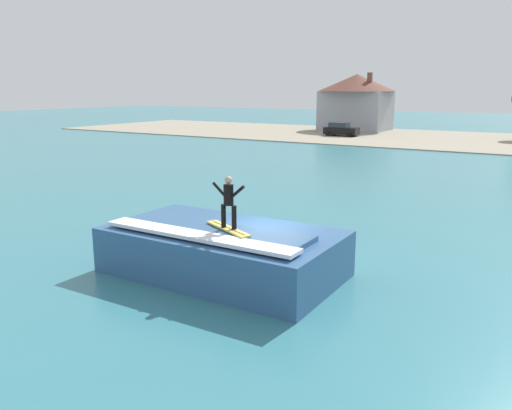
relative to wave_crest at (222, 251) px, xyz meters
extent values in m
plane|color=teal|center=(1.01, 1.46, -0.83)|extent=(260.00, 260.00, 0.00)
cube|color=#305988|center=(0.00, 0.04, -0.05)|extent=(7.82, 4.36, 1.57)
cube|color=#305988|center=(0.00, -0.51, 0.82)|extent=(6.65, 1.96, 0.17)
cube|color=white|center=(0.00, -1.38, 0.87)|extent=(7.04, 0.78, 0.12)
cube|color=#EAD159|center=(0.55, -0.45, 0.96)|extent=(2.19, 1.31, 0.06)
cube|color=black|center=(0.55, -0.45, 0.99)|extent=(1.88, 0.93, 0.01)
cylinder|color=black|center=(0.40, -0.47, 1.37)|extent=(0.16, 0.16, 0.76)
cylinder|color=black|center=(0.80, -0.47, 1.37)|extent=(0.16, 0.16, 0.76)
cylinder|color=black|center=(0.60, -0.47, 2.08)|extent=(0.32, 0.32, 0.66)
sphere|color=tan|center=(0.60, -0.47, 2.56)|extent=(0.24, 0.24, 0.24)
cylinder|color=black|center=(0.23, -0.47, 2.24)|extent=(0.48, 0.10, 0.43)
cylinder|color=black|center=(0.97, -0.47, 2.24)|extent=(0.48, 0.10, 0.43)
cube|color=gray|center=(1.01, 53.18, -0.78)|extent=(120.00, 26.15, 0.11)
cube|color=black|center=(-16.08, 50.41, -0.06)|extent=(4.47, 1.85, 0.90)
cube|color=#262D38|center=(-16.41, 50.41, 0.71)|extent=(2.46, 1.67, 0.64)
cylinder|color=black|center=(-14.63, 51.38, -0.51)|extent=(0.64, 0.22, 0.64)
cylinder|color=black|center=(-14.63, 49.43, -0.51)|extent=(0.64, 0.22, 0.64)
cylinder|color=black|center=(-17.53, 51.38, -0.51)|extent=(0.64, 0.22, 0.64)
cylinder|color=black|center=(-17.53, 49.43, -0.51)|extent=(0.64, 0.22, 0.64)
cube|color=#9EA3AD|center=(-18.12, 60.90, 2.08)|extent=(9.37, 7.77, 5.82)
cone|color=brown|center=(-18.12, 60.90, 6.24)|extent=(11.62, 11.62, 2.50)
cube|color=brown|center=(-15.77, 59.73, 6.74)|extent=(0.60, 0.60, 1.80)
camera|label=1|loc=(9.60, -13.61, 5.37)|focal=35.96mm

